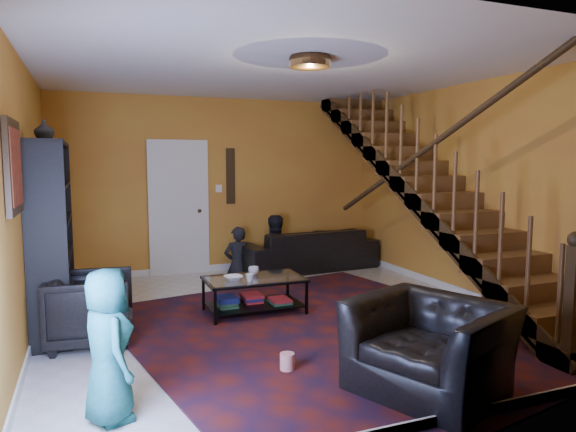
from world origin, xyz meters
name	(u,v)px	position (x,y,z in m)	size (l,w,h in m)	color
floor	(281,316)	(0.00, 0.00, 0.00)	(5.50, 5.50, 0.00)	beige
room	(150,295)	(-1.33, 1.33, 0.05)	(5.50, 5.50, 5.50)	gold
staircase	(436,192)	(2.12, 0.00, 1.40)	(0.95, 5.02, 3.18)	brown
bookshelf	(53,238)	(-2.40, 0.60, 0.96)	(0.35, 1.80, 2.00)	black
door	(179,210)	(-0.70, 2.73, 1.02)	(0.82, 0.05, 2.05)	silver
framed_picture	(13,167)	(-2.57, -0.90, 1.75)	(0.04, 0.74, 0.74)	maroon
wall_hanging	(231,176)	(0.15, 2.73, 1.55)	(0.14, 0.03, 0.90)	black
ceiling_fixture	(310,62)	(0.00, -0.80, 2.74)	(0.40, 0.40, 0.10)	#3F2814
rug	(329,332)	(0.27, -0.73, 0.01)	(3.83, 4.38, 0.02)	#4E140E
sofa	(308,249)	(1.34, 2.30, 0.33)	(2.28, 0.89, 0.67)	black
armchair_left	(91,309)	(-2.05, -0.16, 0.36)	(0.76, 0.78, 0.71)	black
armchair_right	(430,348)	(0.38, -2.25, 0.36)	(1.10, 0.96, 0.71)	black
person_adult_a	(238,264)	(0.15, 2.35, 0.16)	(0.44, 0.29, 1.21)	black
person_adult_b	(273,257)	(0.75, 2.35, 0.24)	(0.67, 0.52, 1.37)	black
person_child	(108,345)	(-1.95, -1.80, 0.54)	(0.53, 0.34, 1.08)	#1A6664
coffee_table	(254,293)	(-0.26, 0.21, 0.25)	(1.15, 0.68, 0.44)	black
cup_a	(254,271)	(-0.22, 0.36, 0.48)	(0.13, 0.13, 0.10)	#999999
cup_b	(250,278)	(-0.36, 0.04, 0.48)	(0.09, 0.09, 0.09)	#999999
bowl	(233,278)	(-0.52, 0.18, 0.46)	(0.21, 0.21, 0.05)	#999999
vase	(44,130)	(-2.41, 0.10, 2.10)	(0.18, 0.18, 0.19)	#999999
popcorn_bucket	(287,362)	(-0.51, -1.49, 0.09)	(0.13, 0.13, 0.14)	red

